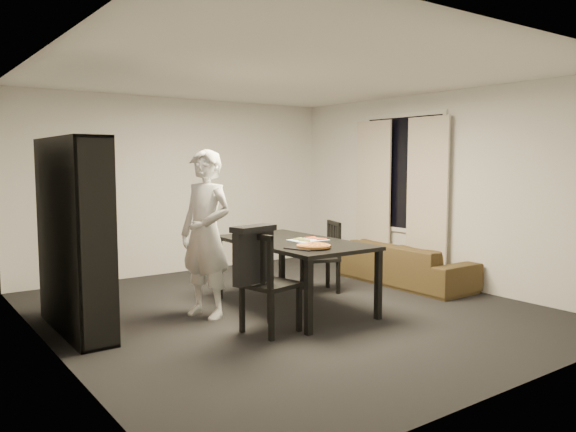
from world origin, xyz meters
TOP-DOWN VIEW (x-y plane):
  - room at (0.00, 0.00)m, footprint 5.01×5.51m
  - window_pane at (2.48, 0.60)m, footprint 0.02×1.40m
  - window_frame at (2.48, 0.60)m, footprint 0.03×1.52m
  - curtain_left at (2.40, 0.08)m, footprint 0.03×0.70m
  - curtain_right at (2.40, 1.12)m, footprint 0.03×0.70m
  - bookshelf at (-2.16, 0.60)m, footprint 0.35×1.50m
  - dining_table at (0.08, 0.03)m, footprint 1.04×1.87m
  - chair_left at (-0.72, -0.58)m, footprint 0.55×0.55m
  - chair_right at (0.93, 0.46)m, footprint 0.53×0.53m
  - draped_jacket at (-0.85, -0.61)m, footprint 0.47×0.28m
  - person at (-0.87, 0.31)m, footprint 0.62×0.76m
  - baking_tray at (-0.11, -0.48)m, footprint 0.48×0.42m
  - pepperoni_pizza at (-0.08, -0.55)m, footprint 0.35×0.35m
  - kitchen_towel at (0.23, -0.06)m, footprint 0.40×0.31m
  - pizza_slices at (0.25, -0.05)m, footprint 0.46×0.43m
  - sofa at (2.08, 0.15)m, footprint 0.75×1.92m

SIDE VIEW (x-z plane):
  - sofa at x=2.08m, z-range 0.00..0.56m
  - chair_right at x=0.93m, z-range 0.06..0.97m
  - chair_left at x=-0.72m, z-range 0.07..1.06m
  - dining_table at x=0.08m, z-range 0.32..1.10m
  - kitchen_towel at x=0.23m, z-range 0.78..0.79m
  - baking_tray at x=-0.11m, z-range 0.78..0.79m
  - pizza_slices at x=0.25m, z-range 0.79..0.80m
  - pepperoni_pizza at x=-0.08m, z-range 0.79..0.82m
  - draped_jacket at x=-0.85m, z-range 0.55..1.09m
  - person at x=-0.87m, z-range 0.00..1.79m
  - bookshelf at x=-2.16m, z-range 0.00..1.90m
  - curtain_left at x=2.40m, z-range 0.02..2.27m
  - curtain_right at x=2.40m, z-range 0.02..2.27m
  - room at x=0.00m, z-range 0.00..2.60m
  - window_pane at x=2.48m, z-range 0.70..2.30m
  - window_frame at x=2.48m, z-range 0.64..2.36m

